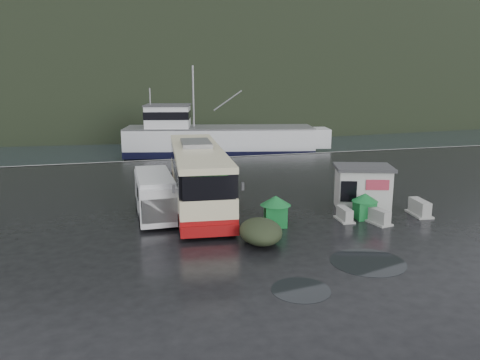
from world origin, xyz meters
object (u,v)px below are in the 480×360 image
object	(u,v)px
white_van	(156,216)
ticket_kiosk	(361,208)
jersey_barrier_b	(344,220)
coach_bus	(198,204)
waste_bin_left	(275,225)
jersey_barrier_a	(377,223)
dome_tent	(261,242)
jersey_barrier_c	(419,215)
waste_bin_right	(364,219)
fishing_trawler	(220,143)

from	to	relation	value
white_van	ticket_kiosk	size ratio (longest dim) A/B	1.78
jersey_barrier_b	coach_bus	bearing A→B (deg)	143.24
waste_bin_left	jersey_barrier_a	distance (m)	5.44
coach_bus	white_van	world-z (taller)	coach_bus
dome_tent	jersey_barrier_b	distance (m)	5.78
coach_bus	jersey_barrier_c	world-z (taller)	coach_bus
coach_bus	jersey_barrier_c	size ratio (longest dim) A/B	7.60
white_van	waste_bin_right	world-z (taller)	white_van
waste_bin_left	waste_bin_right	bearing A→B (deg)	-1.32
white_van	jersey_barrier_b	size ratio (longest dim) A/B	4.09
ticket_kiosk	jersey_barrier_b	world-z (taller)	ticket_kiosk
waste_bin_left	jersey_barrier_a	size ratio (longest dim) A/B	1.01
dome_tent	white_van	bearing A→B (deg)	128.08
dome_tent	jersey_barrier_b	bearing A→B (deg)	21.29
white_van	waste_bin_left	world-z (taller)	white_van
waste_bin_left	ticket_kiosk	world-z (taller)	ticket_kiosk
dome_tent	jersey_barrier_c	world-z (taller)	dome_tent
jersey_barrier_a	fishing_trawler	bearing A→B (deg)	92.52
white_van	waste_bin_right	size ratio (longest dim) A/B	4.05
coach_bus	white_van	distance (m)	3.26
coach_bus	fishing_trawler	bearing A→B (deg)	79.92
white_van	waste_bin_left	bearing A→B (deg)	-29.23
coach_bus	ticket_kiosk	distance (m)	9.70
ticket_kiosk	jersey_barrier_a	xyz separation A→B (m)	(-0.64, -2.80, 0.00)
jersey_barrier_c	waste_bin_left	bearing A→B (deg)	177.78
ticket_kiosk	waste_bin_left	bearing A→B (deg)	-144.93
ticket_kiosk	jersey_barrier_b	size ratio (longest dim) A/B	2.30
jersey_barrier_c	fishing_trawler	xyz separation A→B (m)	(-4.45, 31.18, 0.00)
coach_bus	jersey_barrier_a	size ratio (longest dim) A/B	8.40
dome_tent	ticket_kiosk	bearing A→B (deg)	28.22
coach_bus	jersey_barrier_b	bearing A→B (deg)	-31.49
jersey_barrier_a	jersey_barrier_b	world-z (taller)	jersey_barrier_a
ticket_kiosk	jersey_barrier_c	xyz separation A→B (m)	(2.41, -2.10, 0.00)
fishing_trawler	jersey_barrier_c	bearing A→B (deg)	-69.45
coach_bus	waste_bin_left	distance (m)	5.98
waste_bin_right	jersey_barrier_b	xyz separation A→B (m)	(-1.20, -0.03, 0.00)
dome_tent	jersey_barrier_a	size ratio (longest dim) A/B	1.77
fishing_trawler	jersey_barrier_a	bearing A→B (deg)	-75.05
ticket_kiosk	jersey_barrier_c	distance (m)	3.19
coach_bus	fishing_trawler	distance (m)	26.72
coach_bus	waste_bin_right	distance (m)	9.72
white_van	fishing_trawler	size ratio (longest dim) A/B	0.23
ticket_kiosk	jersey_barrier_c	bearing A→B (deg)	-22.53
dome_tent	fishing_trawler	xyz separation A→B (m)	(5.45, 33.11, 0.00)
white_van	jersey_barrier_c	distance (m)	14.71
ticket_kiosk	jersey_barrier_c	size ratio (longest dim) A/B	1.86
jersey_barrier_b	fishing_trawler	distance (m)	31.01
waste_bin_left	waste_bin_right	world-z (taller)	waste_bin_left
coach_bus	jersey_barrier_b	xyz separation A→B (m)	(7.01, -5.24, 0.00)
waste_bin_right	ticket_kiosk	distance (m)	2.10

